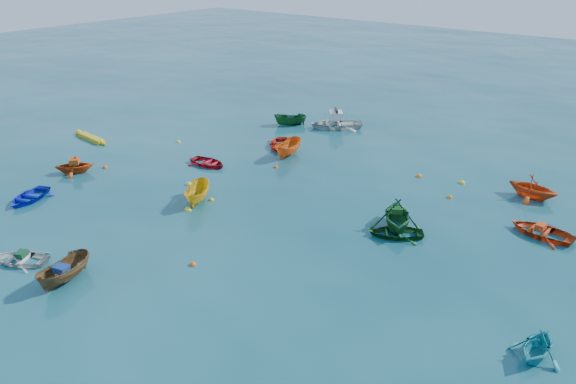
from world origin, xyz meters
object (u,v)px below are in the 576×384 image
Objects in this scene: dinghy_white_near at (21,262)px; motorboat_white at (336,127)px; kayak_yellow at (92,140)px; dinghy_blue_sw at (29,200)px.

dinghy_white_near is 0.65× the size of motorboat_white.
kayak_yellow is at bearing -162.12° from dinghy_white_near.
dinghy_white_near is at bearing -128.92° from kayak_yellow.
dinghy_white_near reaches higher than kayak_yellow.
kayak_yellow is 0.91× the size of motorboat_white.
dinghy_blue_sw is at bearing -149.64° from dinghy_white_near.
dinghy_blue_sw reaches higher than kayak_yellow.
dinghy_white_near is 18.28m from kayak_yellow.
dinghy_white_near is at bearing -40.81° from motorboat_white.
dinghy_blue_sw reaches higher than dinghy_white_near.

